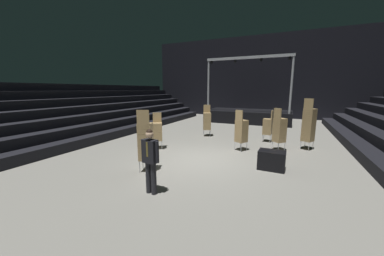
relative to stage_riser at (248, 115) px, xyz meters
The scene contains 13 objects.
ground_plane 11.08m from the stage_riser, 90.00° to the right, with size 22.00×30.00×0.10m, color gray.
arena_end_wall 5.21m from the stage_riser, 90.00° to the left, with size 22.00×0.30×8.00m, color black.
bleacher_bank_left 13.13m from the stage_riser, 129.77° to the right, with size 5.25×24.00×3.15m.
stage_riser is the anchor object (origin of this frame).
man_with_tie 14.24m from the stage_riser, 90.52° to the right, with size 0.57×0.27×1.78m.
chair_stack_front_left 8.81m from the stage_riser, 71.38° to the right, with size 0.62×0.62×1.96m.
chair_stack_front_right 7.13m from the stage_riser, 72.25° to the right, with size 0.48×0.48×1.71m.
chair_stack_mid_left 6.94m from the stage_riser, 100.72° to the right, with size 0.59×0.59×1.88m.
chair_stack_mid_right 10.68m from the stage_riser, 103.28° to the right, with size 0.61×0.61×1.71m.
chair_stack_mid_centre 13.01m from the stage_riser, 95.44° to the right, with size 0.57×0.57×2.14m.
chair_stack_rear_left 8.65m from the stage_riser, 62.20° to the right, with size 0.61×0.61×2.39m.
chair_stack_rear_right 9.15m from the stage_riser, 82.33° to the right, with size 0.60×0.60×1.88m.
equipment_road_case 11.32m from the stage_riser, 76.19° to the right, with size 0.90×0.60×0.67m, color black.
Camera 1 is at (3.10, -7.61, 2.79)m, focal length 19.86 mm.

